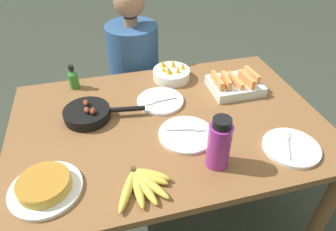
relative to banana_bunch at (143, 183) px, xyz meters
name	(u,v)px	position (x,y,z in m)	size (l,w,h in m)	color
ground_plane	(168,212)	(0.19, 0.35, -0.76)	(14.00, 14.00, 0.00)	#383D33
dining_table	(168,136)	(0.19, 0.35, -0.12)	(1.46, 0.99, 0.75)	brown
banana_bunch	(143,183)	(0.00, 0.00, 0.00)	(0.23, 0.20, 0.04)	gold
melon_tray	(235,85)	(0.60, 0.52, 0.02)	(0.27, 0.22, 0.10)	silver
skillet	(89,113)	(-0.17, 0.47, 0.01)	(0.38, 0.22, 0.08)	black
frittata_plate_center	(45,186)	(-0.35, 0.07, 0.01)	(0.27, 0.27, 0.06)	white
empty_plate_near_front	(186,134)	(0.24, 0.23, -0.01)	(0.25, 0.25, 0.02)	white
empty_plate_far_left	(291,147)	(0.64, 0.04, -0.01)	(0.24, 0.24, 0.02)	white
empty_plate_far_right	(161,101)	(0.19, 0.51, -0.01)	(0.24, 0.24, 0.02)	white
fruit_bowl_mango	(171,73)	(0.30, 0.72, 0.02)	(0.21, 0.21, 0.11)	white
water_bottle	(219,144)	(0.31, 0.04, 0.09)	(0.09, 0.09, 0.23)	#992D89
hot_sauce_bottle	(73,78)	(-0.23, 0.76, 0.04)	(0.05, 0.05, 0.14)	#337F2D
person_figure	(136,89)	(0.14, 1.06, -0.28)	(0.36, 0.36, 1.18)	black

